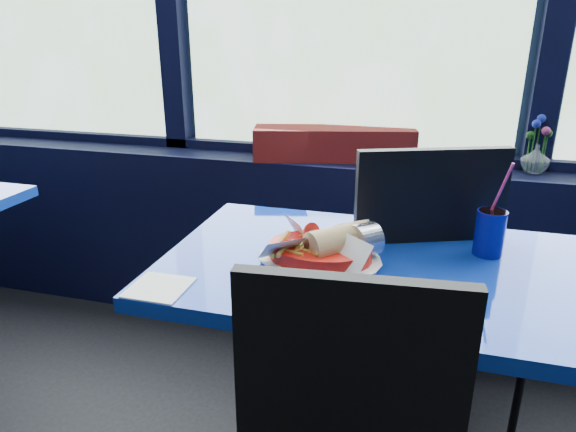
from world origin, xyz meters
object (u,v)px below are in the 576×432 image
(near_table, at_px, (386,324))
(ketchup_bottle, at_px, (367,201))
(soda_cup, at_px, (490,232))
(flower_vase, at_px, (536,156))
(food_basket, at_px, (322,250))
(chair_near_back, at_px, (439,274))
(planter_box, at_px, (334,143))

(near_table, height_order, ketchup_bottle, ketchup_bottle)
(near_table, height_order, soda_cup, soda_cup)
(flower_vase, xyz_separation_m, ketchup_bottle, (-0.57, -0.66, -0.02))
(near_table, height_order, food_basket, food_basket)
(chair_near_back, height_order, flower_vase, flower_vase)
(ketchup_bottle, relative_size, soda_cup, 0.81)
(flower_vase, bearing_deg, chair_near_back, -120.56)
(flower_vase, relative_size, ketchup_bottle, 1.04)
(flower_vase, distance_m, food_basket, 1.13)
(soda_cup, bearing_deg, chair_near_back, 121.38)
(flower_vase, relative_size, soda_cup, 0.85)
(planter_box, xyz_separation_m, flower_vase, (0.79, -0.01, 0.00))
(near_table, xyz_separation_m, flower_vase, (0.47, 0.88, 0.30))
(soda_cup, bearing_deg, planter_box, 127.17)
(chair_near_back, distance_m, planter_box, 0.79)
(flower_vase, xyz_separation_m, food_basket, (-0.65, -0.92, -0.08))
(near_table, bearing_deg, food_basket, -166.33)
(ketchup_bottle, bearing_deg, food_basket, -107.01)
(near_table, distance_m, ketchup_bottle, 0.36)
(flower_vase, relative_size, food_basket, 0.64)
(near_table, relative_size, chair_near_back, 1.18)
(chair_near_back, bearing_deg, planter_box, -72.83)
(chair_near_back, bearing_deg, soda_cup, 99.71)
(food_basket, bearing_deg, flower_vase, 34.99)
(ketchup_bottle, bearing_deg, flower_vase, 49.56)
(chair_near_back, height_order, ketchup_bottle, chair_near_back)
(food_basket, height_order, ketchup_bottle, ketchup_bottle)
(ketchup_bottle, bearing_deg, planter_box, 108.81)
(food_basket, bearing_deg, planter_box, 79.02)
(near_table, distance_m, chair_near_back, 0.35)
(planter_box, bearing_deg, ketchup_bottle, -84.55)
(near_table, xyz_separation_m, food_basket, (-0.17, -0.04, 0.22))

